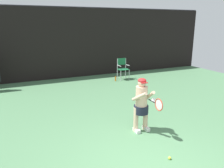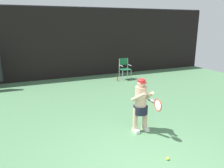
{
  "view_description": "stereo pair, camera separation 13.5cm",
  "coord_description": "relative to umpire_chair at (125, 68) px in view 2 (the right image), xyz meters",
  "views": [
    {
      "loc": [
        -2.25,
        -3.26,
        2.84
      ],
      "look_at": [
        0.47,
        2.76,
        1.05
      ],
      "focal_mm": 36.21,
      "sensor_mm": 36.0,
      "label": 1
    },
    {
      "loc": [
        -2.12,
        -3.31,
        2.84
      ],
      "look_at": [
        0.47,
        2.76,
        1.05
      ],
      "focal_mm": 36.21,
      "sensor_mm": 36.0,
      "label": 2
    }
  ],
  "objects": [
    {
      "name": "backdrop_screen",
      "position": [
        -2.97,
        1.52,
        1.19
      ],
      "size": [
        18.0,
        0.12,
        3.66
      ],
      "color": "black",
      "rests_on": "ground"
    },
    {
      "name": "tennis_racket",
      "position": [
        -2.05,
        -5.97,
        0.3
      ],
      "size": [
        0.03,
        0.6,
        0.31
      ],
      "rotation": [
        0.0,
        0.0,
        -0.29
      ],
      "color": "black"
    },
    {
      "name": "umpire_chair",
      "position": [
        0.0,
        0.0,
        0.0
      ],
      "size": [
        0.52,
        0.44,
        1.08
      ],
      "color": "#B7B7BC",
      "rests_on": "ground"
    },
    {
      "name": "tennis_player",
      "position": [
        -2.19,
        -5.43,
        0.18
      ],
      "size": [
        0.53,
        0.61,
        1.46
      ],
      "color": "white",
      "rests_on": "ground"
    },
    {
      "name": "water_bottle",
      "position": [
        -0.51,
        -0.21,
        -0.5
      ],
      "size": [
        0.07,
        0.07,
        0.27
      ],
      "color": "orange",
      "rests_on": "ground"
    },
    {
      "name": "tennis_ball_loose",
      "position": [
        -2.34,
        -6.86,
        -0.58
      ],
      "size": [
        0.07,
        0.07,
        0.07
      ],
      "color": "#CCDB3D",
      "rests_on": "ground"
    }
  ]
}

